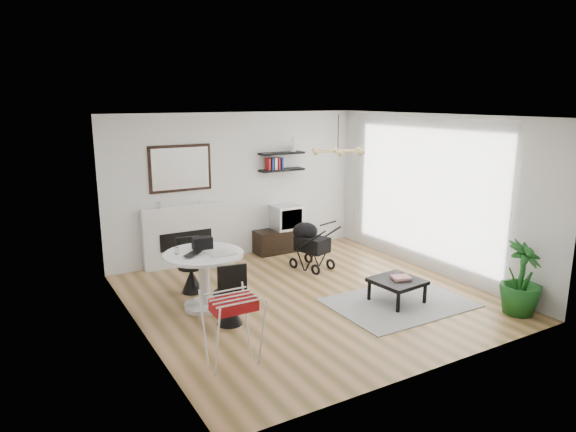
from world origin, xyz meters
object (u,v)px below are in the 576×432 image
dining_table (204,272)px  stroller (310,247)px  potted_plant (522,278)px  tv_console (284,240)px  drying_rack (233,329)px  fireplace (184,228)px  coffee_table (397,282)px  crt_tv (286,217)px

dining_table → stroller: 2.39m
stroller → potted_plant: bearing=-81.4°
tv_console → drying_rack: drying_rack is taller
dining_table → drying_rack: size_ratio=1.34×
dining_table → potted_plant: potted_plant is taller
fireplace → potted_plant: size_ratio=2.10×
fireplace → potted_plant: 5.52m
coffee_table → stroller: bearing=97.4°
crt_tv → stroller: crt_tv is taller
dining_table → potted_plant: (3.73, -2.38, -0.03)m
tv_console → dining_table: bearing=-141.6°
fireplace → crt_tv: 2.02m
coffee_table → crt_tv: bearing=91.8°
tv_console → coffee_table: size_ratio=1.65×
fireplace → potted_plant: bearing=-53.0°
crt_tv → drying_rack: 4.53m
dining_table → stroller: size_ratio=1.24×
drying_rack → stroller: 3.58m
fireplace → tv_console: 2.03m
crt_tv → drying_rack: crt_tv is taller
drying_rack → fireplace: bearing=79.9°
tv_console → fireplace: bearing=175.8°
coffee_table → potted_plant: 1.69m
tv_console → potted_plant: potted_plant is taller
drying_rack → potted_plant: 4.11m
tv_console → dining_table: (-2.38, -1.89, 0.32)m
tv_console → coffee_table: (0.14, -3.11, 0.09)m
coffee_table → potted_plant: potted_plant is taller
drying_rack → stroller: (2.59, 2.47, -0.05)m
drying_rack → coffee_table: (2.84, 0.49, -0.13)m
stroller → potted_plant: potted_plant is taller
dining_table → drying_rack: (-0.32, -1.71, -0.10)m
crt_tv → drying_rack: size_ratio=0.63×
dining_table → coffee_table: (2.52, -1.22, -0.23)m
stroller → coffee_table: stroller is taller
tv_console → crt_tv: crt_tv is taller
fireplace → coffee_table: (2.11, -3.25, -0.37)m
crt_tv → potted_plant: bearing=-73.0°
tv_console → stroller: size_ratio=1.32×
potted_plant → crt_tv: bearing=107.0°
dining_table → coffee_table: 2.81m
drying_rack → coffee_table: drying_rack is taller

